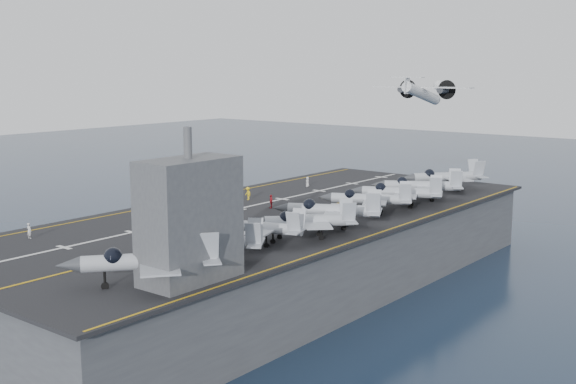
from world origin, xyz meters
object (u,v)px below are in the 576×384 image
Objects in this scene: island_superstructure at (189,205)px; fighter_jet_0 at (150,259)px; tow_cart_a at (202,238)px; transport_plane at (422,93)px.

island_superstructure is 0.83× the size of fighter_jet_0.
tow_cart_a is (-10.10, 11.47, -6.91)m from island_superstructure.
tow_cart_a is (-8.43, 15.14, -2.04)m from fighter_jet_0.
island_superstructure reaches higher than fighter_jet_0.
tow_cart_a is at bearing 131.36° from island_superstructure.
fighter_jet_0 is (-1.67, -3.67, -4.87)m from island_superstructure.
island_superstructure is 0.66× the size of transport_plane.
transport_plane reaches higher than tow_cart_a.
transport_plane is (-21.66, 93.03, 12.60)m from fighter_jet_0.
fighter_jet_0 is 17.44m from tow_cart_a.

